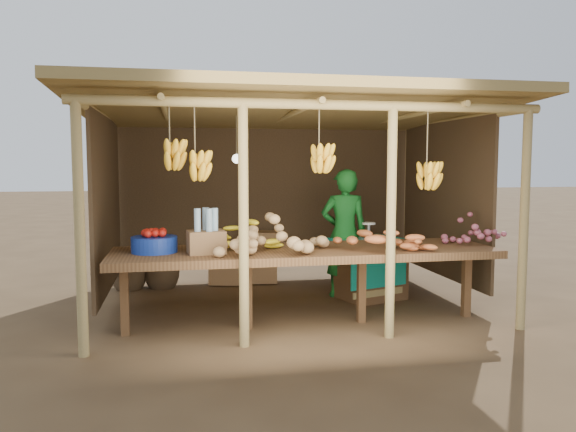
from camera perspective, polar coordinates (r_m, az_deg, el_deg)
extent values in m
plane|color=brown|center=(6.82, 0.00, -8.82)|extent=(60.00, 60.00, 0.00)
cylinder|color=tan|center=(5.09, -20.41, -1.39)|extent=(0.09, 0.09, 2.20)
cylinder|color=tan|center=(6.04, 22.87, -0.47)|extent=(0.09, 0.09, 2.20)
cylinder|color=tan|center=(8.05, -16.96, 1.06)|extent=(0.09, 0.09, 2.20)
cylinder|color=tan|center=(8.69, 11.78, 1.47)|extent=(0.09, 0.09, 2.20)
cylinder|color=tan|center=(5.05, -4.54, -1.12)|extent=(0.09, 0.09, 2.20)
cylinder|color=tan|center=(5.39, 10.42, -0.79)|extent=(0.09, 0.09, 2.20)
cylinder|color=tan|center=(5.17, 3.25, 11.25)|extent=(4.40, 0.09, 0.09)
cylinder|color=tan|center=(8.11, -2.06, 9.09)|extent=(4.40, 0.09, 0.09)
cube|color=#9B8248|center=(6.64, 0.00, 10.72)|extent=(4.70, 3.50, 0.28)
cube|color=#4B3722|center=(8.08, -2.01, 2.08)|extent=(4.20, 0.04, 1.98)
cube|color=#4B3722|center=(6.75, -17.94, 1.19)|extent=(0.04, 2.40, 1.98)
cube|color=#4B3722|center=(7.49, 15.51, 1.64)|extent=(0.04, 2.40, 1.98)
cube|color=brown|center=(5.75, 1.82, -3.74)|extent=(3.90, 1.05, 0.08)
cube|color=brown|center=(5.71, -16.27, -8.10)|extent=(0.08, 0.08, 0.72)
cube|color=brown|center=(5.73, -4.11, -7.87)|extent=(0.08, 0.08, 0.72)
cube|color=brown|center=(5.99, 7.46, -7.32)|extent=(0.08, 0.08, 0.72)
cube|color=brown|center=(6.46, 17.67, -6.59)|extent=(0.08, 0.08, 0.72)
cylinder|color=navy|center=(5.66, -13.42, -2.82)|extent=(0.45, 0.45, 0.16)
cube|color=brown|center=(5.49, -8.31, -2.63)|extent=(0.38, 0.32, 0.22)
imported|color=#176823|center=(7.05, 5.74, -1.75)|extent=(0.64, 0.47, 1.60)
cube|color=brown|center=(7.07, 8.27, -5.56)|extent=(0.89, 0.82, 0.68)
cube|color=#0C8C77|center=(7.01, 8.31, -2.57)|extent=(0.99, 0.92, 0.07)
cube|color=brown|center=(7.91, -2.75, -5.41)|extent=(0.50, 0.43, 0.35)
cube|color=brown|center=(7.85, -2.76, -2.87)|extent=(0.50, 0.43, 0.35)
cube|color=brown|center=(7.85, -6.28, -5.51)|extent=(0.50, 0.43, 0.35)
ellipsoid|color=#4B3722|center=(7.79, -15.87, -5.16)|extent=(0.47, 0.47, 0.64)
ellipsoid|color=#4B3722|center=(7.76, -12.71, -5.12)|extent=(0.47, 0.47, 0.64)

